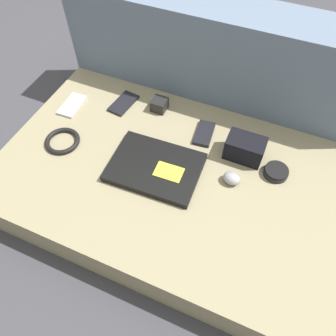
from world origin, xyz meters
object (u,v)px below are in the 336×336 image
phone_silver (124,103)px  laptop (155,167)px  phone_black (204,133)px  phone_small (72,105)px  computer_mouse (232,178)px  speaker_puck (276,172)px  charger_brick (159,105)px  camera_pouch (245,148)px

phone_silver → laptop: bearing=-36.8°
phone_black → phone_small: bearing=-179.2°
computer_mouse → phone_small: size_ratio=0.50×
laptop → phone_black: bearing=63.0°
phone_black → phone_small: 0.52m
computer_mouse → phone_silver: bearing=168.6°
laptop → phone_small: laptop is taller
phone_small → phone_silver: bearing=23.9°
speaker_puck → laptop: bearing=-159.4°
phone_silver → charger_brick: (0.14, 0.03, 0.02)m
speaker_puck → charger_brick: (-0.48, 0.13, 0.01)m
phone_black → speaker_puck: bearing=-20.8°
phone_small → camera_pouch: bearing=-0.4°
phone_small → charger_brick: bearing=18.3°
phone_black → charger_brick: 0.21m
phone_small → laptop: bearing=-21.7°
computer_mouse → speaker_puck: bearing=43.8°
phone_black → phone_silver: bearing=169.7°
speaker_puck → phone_silver: (-0.62, 0.10, -0.01)m
laptop → phone_small: 0.45m
computer_mouse → phone_silver: computer_mouse is taller
phone_small → charger_brick: (0.32, 0.12, 0.02)m
phone_black → camera_pouch: camera_pouch is taller
phone_silver → camera_pouch: (0.50, -0.06, 0.03)m
computer_mouse → speaker_puck: size_ratio=0.80×
phone_black → laptop: bearing=-120.6°
computer_mouse → charger_brick: bearing=157.6°
camera_pouch → charger_brick: size_ratio=2.23×
camera_pouch → phone_black: bearing=165.8°
computer_mouse → laptop: bearing=-158.7°
laptop → charger_brick: size_ratio=5.33×
charger_brick → phone_black: bearing=-15.7°
laptop → charger_brick: (-0.11, 0.27, 0.01)m
phone_silver → charger_brick: bearing=20.0°
charger_brick → phone_small: bearing=-159.4°
speaker_puck → phone_black: size_ratio=0.66×
phone_small → computer_mouse: bearing=-10.6°
speaker_puck → charger_brick: 0.49m
computer_mouse → camera_pouch: bearing=96.4°
phone_silver → phone_black: (0.34, -0.03, 0.00)m
phone_silver → speaker_puck: bearing=-1.8°
laptop → phone_small: bearing=158.1°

